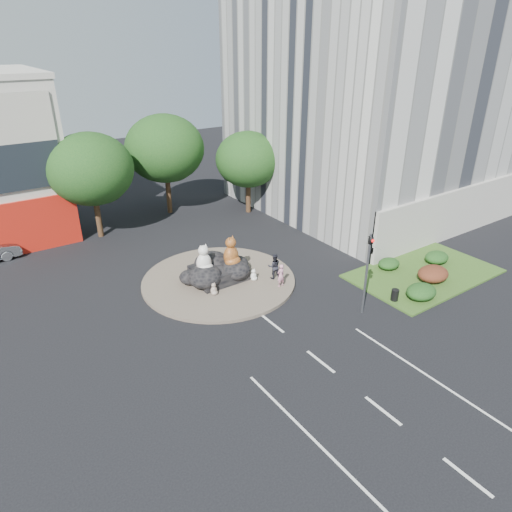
{
  "coord_description": "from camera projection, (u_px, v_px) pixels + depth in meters",
  "views": [
    {
      "loc": [
        -12.9,
        -13.11,
        14.52
      ],
      "look_at": [
        1.86,
        8.38,
        2.0
      ],
      "focal_mm": 32.0,
      "sensor_mm": 36.0,
      "label": 1
    }
  ],
  "objects": [
    {
      "name": "pedestrian_pink",
      "position": [
        281.0,
        275.0,
        28.76
      ],
      "size": [
        0.6,
        0.43,
        1.54
      ],
      "primitive_type": "imported",
      "rotation": [
        0.0,
        0.0,
        3.26
      ],
      "color": "#CF869E",
      "rests_on": "roundabout_island"
    },
    {
      "name": "grass_verge",
      "position": [
        424.0,
        273.0,
        30.94
      ],
      "size": [
        10.0,
        6.0,
        0.12
      ],
      "primitive_type": "cube",
      "color": "#2F4E1A",
      "rests_on": "ground"
    },
    {
      "name": "tree_right",
      "position": [
        248.0,
        162.0,
        40.14
      ],
      "size": [
        5.7,
        5.7,
        7.3
      ],
      "color": "#382314",
      "rests_on": "ground"
    },
    {
      "name": "rock_plinth",
      "position": [
        218.0,
        273.0,
        29.76
      ],
      "size": [
        3.2,
        2.6,
        0.9
      ],
      "primitive_type": null,
      "color": "black",
      "rests_on": "roundabout_island"
    },
    {
      "name": "ground",
      "position": [
        321.0,
        362.0,
        22.61
      ],
      "size": [
        120.0,
        120.0,
        0.0
      ],
      "primitive_type": "plane",
      "color": "black",
      "rests_on": "ground"
    },
    {
      "name": "traffic_light",
      "position": [
        370.0,
        256.0,
        25.13
      ],
      "size": [
        0.44,
        1.24,
        5.0
      ],
      "color": "#595B60",
      "rests_on": "ground"
    },
    {
      "name": "hedge_mid_green",
      "position": [
        437.0,
        257.0,
        32.13
      ],
      "size": [
        1.8,
        1.44,
        0.81
      ],
      "primitive_type": "ellipsoid",
      "color": "#123814",
      "rests_on": "grass_verge"
    },
    {
      "name": "kitten_white",
      "position": [
        253.0,
        274.0,
        29.64
      ],
      "size": [
        0.58,
        0.53,
        0.82
      ],
      "primitive_type": null,
      "rotation": [
        0.0,
        0.0,
        0.22
      ],
      "color": "silver",
      "rests_on": "roundabout_island"
    },
    {
      "name": "litter_bin",
      "position": [
        395.0,
        295.0,
        27.54
      ],
      "size": [
        0.53,
        0.53,
        0.72
      ],
      "primitive_type": "cylinder",
      "rotation": [
        0.0,
        0.0,
        0.2
      ],
      "color": "black",
      "rests_on": "grass_verge"
    },
    {
      "name": "tree_left",
      "position": [
        92.0,
        172.0,
        34.72
      ],
      "size": [
        6.46,
        6.46,
        8.27
      ],
      "color": "#382314",
      "rests_on": "ground"
    },
    {
      "name": "street_lamp",
      "position": [
        383.0,
        189.0,
        33.13
      ],
      "size": [
        2.34,
        0.22,
        8.06
      ],
      "color": "#595B60",
      "rests_on": "ground"
    },
    {
      "name": "hedge_red",
      "position": [
        433.0,
        274.0,
        29.7
      ],
      "size": [
        2.2,
        1.76,
        0.99
      ],
      "primitive_type": "ellipsoid",
      "color": "#492113",
      "rests_on": "grass_verge"
    },
    {
      "name": "cat_tabby",
      "position": [
        231.0,
        251.0,
        29.34
      ],
      "size": [
        1.51,
        1.41,
        2.04
      ],
      "primitive_type": null,
      "rotation": [
        0.0,
        0.0,
        0.34
      ],
      "color": "orange",
      "rests_on": "rock_plinth"
    },
    {
      "name": "tree_mid",
      "position": [
        165.0,
        152.0,
        39.65
      ],
      "size": [
        6.84,
        6.84,
        8.76
      ],
      "color": "#382314",
      "rests_on": "ground"
    },
    {
      "name": "cat_white",
      "position": [
        204.0,
        258.0,
        28.54
      ],
      "size": [
        1.17,
        1.03,
        1.89
      ],
      "primitive_type": null,
      "rotation": [
        0.0,
        0.0,
        0.04
      ],
      "color": "silver",
      "rests_on": "rock_plinth"
    },
    {
      "name": "hedge_back_green",
      "position": [
        389.0,
        264.0,
        31.33
      ],
      "size": [
        1.6,
        1.28,
        0.72
      ],
      "primitive_type": "ellipsoid",
      "color": "#123814",
      "rests_on": "grass_verge"
    },
    {
      "name": "hedge_near_green",
      "position": [
        421.0,
        292.0,
        27.7
      ],
      "size": [
        2.0,
        1.6,
        0.9
      ],
      "primitive_type": "ellipsoid",
      "color": "#123814",
      "rests_on": "grass_verge"
    },
    {
      "name": "roundabout_island",
      "position": [
        219.0,
        280.0,
        30.0
      ],
      "size": [
        10.0,
        10.0,
        0.2
      ],
      "primitive_type": "cylinder",
      "color": "brown",
      "rests_on": "ground"
    },
    {
      "name": "kitten_calico",
      "position": [
        214.0,
        288.0,
        27.99
      ],
      "size": [
        0.49,
        0.42,
        0.81
      ],
      "primitive_type": null,
      "rotation": [
        0.0,
        0.0,
        -0.0
      ],
      "color": "beige",
      "rests_on": "roundabout_island"
    },
    {
      "name": "pedestrian_dark",
      "position": [
        274.0,
        266.0,
        29.68
      ],
      "size": [
        1.04,
        0.95,
        1.75
      ],
      "primitive_type": "imported",
      "rotation": [
        0.0,
        0.0,
        2.72
      ],
      "color": "black",
      "rests_on": "roundabout_island"
    }
  ]
}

